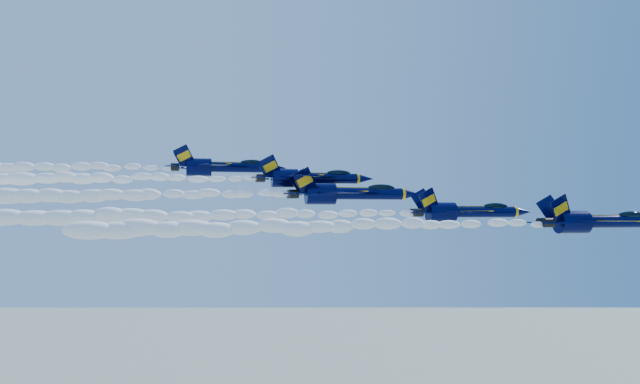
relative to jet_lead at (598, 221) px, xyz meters
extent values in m
cylinder|color=black|center=(2.75, 0.00, -0.07)|extent=(8.76, 1.46, 1.46)
ellipsoid|color=black|center=(-3.39, 0.00, -0.11)|extent=(1.52, 2.63, 6.23)
ellipsoid|color=black|center=(4.40, 0.00, 0.66)|extent=(3.51, 1.14, 0.96)
cube|color=#FFB50C|center=(4.40, 0.00, 0.37)|extent=(4.09, 0.97, 0.18)
cube|color=black|center=(-1.64, -3.90, -0.07)|extent=(5.22, 6.19, 0.18)
cube|color=black|center=(-1.64, 3.90, -0.07)|extent=(5.22, 6.19, 0.18)
cube|color=#FFB50C|center=(-0.27, -3.90, 0.03)|extent=(2.35, 4.88, 0.10)
cube|color=#FFB50C|center=(-0.27, 3.90, 0.03)|extent=(2.35, 4.88, 0.10)
cube|color=black|center=(-5.53, -1.02, 1.40)|extent=(3.17, 1.00, 3.41)
cube|color=black|center=(-5.53, 1.02, 1.40)|extent=(3.17, 1.00, 3.41)
cylinder|color=black|center=(-6.80, -0.63, -0.16)|extent=(1.17, 1.07, 1.07)
cylinder|color=black|center=(-6.80, 0.63, -0.16)|extent=(1.17, 1.07, 1.07)
cube|color=#FFB50C|center=(-0.17, 0.00, 0.69)|extent=(10.71, 0.34, 0.08)
ellipsoid|color=white|center=(-32.53, 0.00, -0.46)|extent=(50.50, 2.17, 1.95)
cylinder|color=black|center=(-9.69, 9.17, 1.08)|extent=(8.37, 1.39, 1.39)
ellipsoid|color=black|center=(-15.55, 9.17, 1.03)|extent=(1.45, 2.51, 5.95)
cone|color=black|center=(-4.30, 9.17, 1.08)|extent=(2.42, 1.39, 1.39)
cylinder|color=#FFB50C|center=(-5.42, 9.17, 1.08)|extent=(0.33, 1.45, 1.45)
ellipsoid|color=black|center=(-8.11, 9.17, 1.78)|extent=(3.35, 1.09, 0.92)
cube|color=#FFB50C|center=(-8.11, 9.17, 1.50)|extent=(3.91, 0.93, 0.17)
cube|color=black|center=(-13.88, 5.45, 1.08)|extent=(4.98, 5.91, 0.17)
cube|color=black|center=(-13.88, 12.89, 1.08)|extent=(4.98, 5.91, 0.17)
cube|color=#FFB50C|center=(-12.58, 5.45, 1.17)|extent=(2.24, 4.66, 0.09)
cube|color=#FFB50C|center=(-12.58, 12.89, 1.17)|extent=(2.24, 4.66, 0.09)
cube|color=black|center=(-17.60, 8.19, 2.48)|extent=(3.03, 0.96, 3.26)
cube|color=black|center=(-17.60, 10.15, 2.48)|extent=(3.03, 0.96, 3.26)
cylinder|color=black|center=(-18.81, 8.57, 0.99)|extent=(1.12, 1.02, 1.02)
cylinder|color=black|center=(-18.81, 9.77, 0.99)|extent=(1.12, 1.02, 1.02)
cube|color=#FFB50C|center=(-12.48, 9.17, 1.81)|extent=(10.23, 0.33, 0.07)
ellipsoid|color=white|center=(-44.52, 9.17, 0.69)|extent=(50.50, 2.07, 1.87)
cylinder|color=black|center=(-21.34, 21.35, 3.69)|extent=(10.04, 1.67, 1.67)
ellipsoid|color=black|center=(-28.36, 21.35, 3.64)|extent=(1.74, 3.01, 7.14)
cone|color=black|center=(-14.87, 21.35, 3.69)|extent=(2.90, 1.67, 1.67)
cylinder|color=#FFB50C|center=(-16.21, 21.35, 3.69)|extent=(0.39, 1.74, 1.74)
ellipsoid|color=black|center=(-19.44, 21.35, 4.53)|extent=(4.02, 1.30, 1.10)
cube|color=#FFB50C|center=(-19.44, 21.35, 4.20)|extent=(4.68, 1.12, 0.20)
cube|color=black|center=(-26.36, 16.89, 3.69)|extent=(5.98, 7.09, 0.20)
cube|color=black|center=(-26.36, 25.82, 3.69)|extent=(5.98, 7.09, 0.20)
cube|color=#FFB50C|center=(-24.80, 16.89, 3.80)|extent=(2.69, 5.59, 0.11)
cube|color=#FFB50C|center=(-24.80, 25.82, 3.80)|extent=(2.69, 5.59, 0.11)
cube|color=black|center=(-30.82, 20.18, 5.37)|extent=(3.63, 1.15, 3.91)
cube|color=black|center=(-30.82, 22.53, 5.37)|extent=(3.63, 1.15, 3.91)
cylinder|color=black|center=(-32.27, 20.63, 3.58)|extent=(1.34, 1.23, 1.23)
cylinder|color=black|center=(-32.27, 22.08, 3.58)|extent=(1.34, 1.23, 1.23)
cube|color=#FFB50C|center=(-24.68, 21.35, 4.56)|extent=(12.27, 0.39, 0.09)
ellipsoid|color=white|center=(-58.07, 21.35, 3.28)|extent=(50.50, 2.49, 2.24)
cylinder|color=black|center=(-26.49, 25.22, 6.05)|extent=(9.05, 1.51, 1.51)
ellipsoid|color=black|center=(-32.83, 25.22, 6.00)|extent=(1.57, 2.72, 6.44)
cone|color=black|center=(-20.66, 25.22, 6.05)|extent=(2.62, 1.51, 1.51)
cylinder|color=#FFB50C|center=(-21.87, 25.22, 6.05)|extent=(0.35, 1.57, 1.57)
ellipsoid|color=black|center=(-24.78, 25.22, 6.81)|extent=(3.62, 1.18, 1.00)
cube|color=#FFB50C|center=(-24.78, 25.22, 6.51)|extent=(4.23, 1.01, 0.18)
cube|color=black|center=(-31.02, 21.20, 6.05)|extent=(5.39, 6.39, 0.18)
cube|color=black|center=(-31.02, 29.25, 6.05)|extent=(5.39, 6.39, 0.18)
cube|color=#FFB50C|center=(-29.61, 21.20, 6.15)|extent=(2.43, 5.04, 0.10)
cube|color=#FFB50C|center=(-29.61, 29.25, 6.15)|extent=(2.43, 5.04, 0.10)
cube|color=black|center=(-35.04, 24.16, 7.56)|extent=(3.28, 1.04, 3.53)
cube|color=black|center=(-35.04, 26.28, 7.56)|extent=(3.28, 1.04, 3.53)
cylinder|color=black|center=(-36.35, 24.57, 5.95)|extent=(1.21, 1.11, 1.11)
cylinder|color=black|center=(-36.35, 25.88, 5.95)|extent=(1.21, 1.11, 1.11)
cube|color=#FFB50C|center=(-29.51, 25.22, 6.84)|extent=(11.07, 0.35, 0.08)
ellipsoid|color=white|center=(-62.10, 25.22, 5.65)|extent=(50.50, 2.24, 2.02)
cylinder|color=black|center=(-38.35, 34.22, 8.11)|extent=(9.24, 1.54, 1.54)
ellipsoid|color=black|center=(-44.82, 34.22, 8.06)|extent=(1.60, 2.77, 6.57)
cone|color=black|center=(-32.40, 34.22, 8.11)|extent=(2.67, 1.54, 1.54)
cylinder|color=#FFB50C|center=(-33.63, 34.22, 8.11)|extent=(0.36, 1.60, 1.60)
ellipsoid|color=black|center=(-36.60, 34.22, 8.88)|extent=(3.70, 1.20, 1.02)
cube|color=#FFB50C|center=(-36.60, 34.22, 8.57)|extent=(4.31, 1.03, 0.18)
cube|color=black|center=(-42.97, 30.11, 8.11)|extent=(5.50, 6.52, 0.18)
cube|color=black|center=(-42.97, 38.32, 8.11)|extent=(5.50, 6.52, 0.18)
cube|color=#FFB50C|center=(-41.53, 30.11, 8.22)|extent=(2.48, 5.14, 0.10)
cube|color=#FFB50C|center=(-41.53, 38.32, 8.22)|extent=(2.48, 5.14, 0.10)
cube|color=black|center=(-47.08, 33.14, 9.65)|extent=(3.34, 1.06, 3.60)
cube|color=black|center=(-47.08, 35.30, 9.65)|extent=(3.34, 1.06, 3.60)
cylinder|color=black|center=(-48.41, 33.55, 8.01)|extent=(1.23, 1.13, 1.13)
cylinder|color=black|center=(-48.41, 34.88, 8.01)|extent=(1.23, 1.13, 1.13)
cube|color=#FFB50C|center=(-41.43, 34.22, 8.91)|extent=(11.29, 0.36, 0.08)
camera|label=1|loc=(-47.04, -63.78, 0.85)|focal=35.00mm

